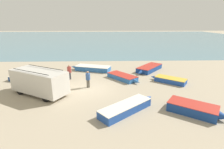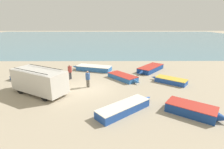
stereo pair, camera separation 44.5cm
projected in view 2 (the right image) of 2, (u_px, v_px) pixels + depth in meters
The scene contains 12 objects.
ground_plane at pixel (89, 89), 16.85m from camera, with size 200.00×200.00×0.00m, color tan.
sea_water at pixel (105, 38), 66.53m from camera, with size 120.00×80.00×0.01m, color slate.
parked_van at pixel (39, 81), 15.39m from camera, with size 5.50×4.26×2.32m.
fishing_rowboat_0 at pixel (123, 77), 19.41m from camera, with size 3.49×3.87×0.52m.
fishing_rowboat_1 at pixel (29, 73), 20.87m from camera, with size 2.39×4.94×0.52m.
fishing_rowboat_2 at pixel (126, 107), 12.56m from camera, with size 4.58×4.02×0.60m.
fishing_rowboat_3 at pixel (150, 69), 22.66m from camera, with size 4.18×4.74×0.62m.
fishing_rowboat_4 at pixel (193, 110), 12.12m from camera, with size 3.81×3.20×0.68m.
fishing_rowboat_5 at pixel (170, 80), 18.38m from camera, with size 3.55×3.01×0.52m.
fishing_rowboat_6 at pixel (93, 68), 22.99m from camera, with size 5.53×2.93×0.61m.
fisherman_0 at pixel (70, 70), 19.27m from camera, with size 0.44×0.44×1.69m.
fisherman_1 at pixel (88, 78), 16.94m from camera, with size 0.43×0.43×1.65m.
Camera 2 is at (2.14, -15.71, 6.27)m, focal length 28.00 mm.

